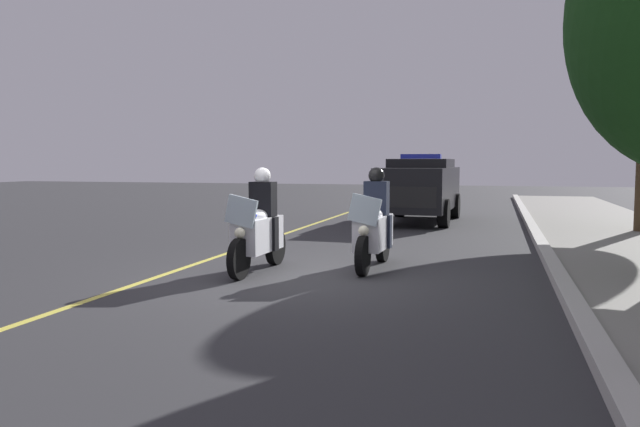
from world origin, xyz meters
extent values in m
plane|color=#333335|center=(0.00, 0.00, 0.00)|extent=(80.00, 80.00, 0.00)
cube|color=#B7B5AD|center=(0.00, 3.94, 0.07)|extent=(48.00, 0.24, 0.15)
cube|color=#E0D14C|center=(0.00, -2.12, 0.00)|extent=(48.00, 0.12, 0.01)
cylinder|color=black|center=(0.45, -0.79, 0.32)|extent=(0.64, 0.14, 0.64)
cylinder|color=black|center=(-1.05, -0.74, 0.32)|extent=(0.64, 0.16, 0.64)
cube|color=white|center=(-0.28, -0.77, 0.62)|extent=(1.21, 0.48, 0.56)
ellipsoid|color=white|center=(-0.23, -0.77, 0.92)|extent=(0.57, 0.34, 0.24)
cube|color=silver|center=(0.35, -0.79, 1.05)|extent=(0.08, 0.56, 0.53)
sphere|color=#F9F4CC|center=(0.41, -0.79, 0.72)|extent=(0.17, 0.17, 0.17)
sphere|color=red|center=(0.22, -0.94, 0.98)|extent=(0.09, 0.09, 0.09)
sphere|color=#1933F2|center=(0.23, -0.62, 0.98)|extent=(0.09, 0.09, 0.09)
cube|color=black|center=(-0.51, -0.76, 1.18)|extent=(0.29, 0.41, 0.60)
cube|color=black|center=(-0.44, -0.56, 0.62)|extent=(0.18, 0.15, 0.56)
cube|color=black|center=(-0.46, -0.96, 0.62)|extent=(0.18, 0.15, 0.56)
sphere|color=white|center=(-0.49, -0.76, 1.58)|extent=(0.28, 0.28, 0.28)
cylinder|color=black|center=(-0.39, 0.98, 0.32)|extent=(0.64, 0.14, 0.64)
cylinder|color=black|center=(-1.89, 1.03, 0.32)|extent=(0.64, 0.16, 0.64)
cube|color=white|center=(-1.12, 1.00, 0.62)|extent=(1.21, 0.48, 0.56)
ellipsoid|color=white|center=(-1.07, 1.00, 0.92)|extent=(0.57, 0.34, 0.24)
cube|color=silver|center=(-0.49, 0.98, 1.05)|extent=(0.08, 0.56, 0.53)
sphere|color=#F9F4CC|center=(-0.43, 0.98, 0.72)|extent=(0.17, 0.17, 0.17)
sphere|color=red|center=(-0.62, 0.83, 0.98)|extent=(0.09, 0.09, 0.09)
sphere|color=#1933F2|center=(-0.61, 1.14, 0.98)|extent=(0.09, 0.09, 0.09)
cube|color=black|center=(-1.35, 1.01, 1.18)|extent=(0.29, 0.41, 0.60)
cube|color=black|center=(-1.28, 1.21, 0.62)|extent=(0.18, 0.15, 0.56)
cube|color=black|center=(-1.30, 0.81, 0.62)|extent=(0.18, 0.15, 0.56)
sphere|color=black|center=(-1.33, 1.01, 1.58)|extent=(0.28, 0.28, 0.28)
cube|color=black|center=(-9.67, 0.77, 1.02)|extent=(4.96, 2.06, 1.24)
cube|color=black|center=(-9.97, 0.78, 1.72)|extent=(2.46, 1.83, 0.36)
cube|color=#2633D8|center=(-9.77, 0.78, 1.98)|extent=(0.32, 1.21, 0.14)
cube|color=black|center=(-7.27, 0.69, 0.88)|extent=(0.17, 1.62, 0.56)
cylinder|color=black|center=(-8.09, 1.62, 0.40)|extent=(0.81, 0.31, 0.80)
cylinder|color=black|center=(-8.15, -0.18, 0.40)|extent=(0.81, 0.31, 0.80)
cylinder|color=black|center=(-11.19, 1.72, 0.40)|extent=(0.81, 0.31, 0.80)
cylinder|color=black|center=(-11.25, -0.08, 0.40)|extent=(0.81, 0.31, 0.80)
camera|label=1|loc=(9.18, 2.99, 1.81)|focal=34.80mm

